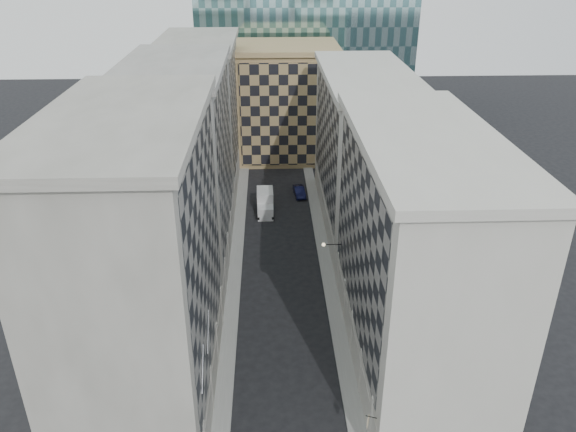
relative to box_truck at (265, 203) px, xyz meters
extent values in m
cube|color=gray|center=(-3.46, -14.71, -1.23)|extent=(1.50, 100.00, 0.15)
cube|color=gray|center=(7.04, -14.71, -1.23)|extent=(1.50, 100.00, 0.15)
cube|color=gray|center=(-9.21, -33.71, 10.20)|extent=(10.00, 22.00, 23.00)
cube|color=gray|center=(-4.33, -33.71, 11.70)|extent=(0.25, 19.36, 18.00)
cube|color=gray|center=(-4.41, -33.71, 0.30)|extent=(0.45, 21.12, 3.20)
cube|color=gray|center=(-9.21, -33.71, 22.05)|extent=(10.80, 22.80, 0.70)
cylinder|color=gray|center=(-4.56, -36.46, 0.90)|extent=(0.90, 0.90, 4.40)
cylinder|color=gray|center=(-4.56, -30.96, 0.90)|extent=(0.90, 0.90, 4.40)
cylinder|color=gray|center=(-4.56, -25.46, 0.90)|extent=(0.90, 0.90, 4.40)
cube|color=gray|center=(-9.21, -11.71, 9.70)|extent=(10.00, 22.00, 22.00)
cube|color=gray|center=(-4.33, -11.71, 11.20)|extent=(0.25, 19.36, 17.00)
cube|color=gray|center=(-4.41, -11.71, 0.30)|extent=(0.45, 21.12, 3.20)
cube|color=gray|center=(-9.21, -11.71, 21.05)|extent=(10.80, 22.80, 0.70)
cylinder|color=gray|center=(-4.56, -19.96, 0.90)|extent=(0.90, 0.90, 4.40)
cylinder|color=gray|center=(-4.56, -14.46, 0.90)|extent=(0.90, 0.90, 4.40)
cylinder|color=gray|center=(-4.56, -8.96, 0.90)|extent=(0.90, 0.90, 4.40)
cylinder|color=gray|center=(-4.56, -3.46, 0.90)|extent=(0.90, 0.90, 4.40)
cube|color=gray|center=(-9.21, 10.29, 9.20)|extent=(10.00, 22.00, 21.00)
cube|color=gray|center=(-4.33, 10.29, 10.70)|extent=(0.25, 19.36, 16.00)
cube|color=gray|center=(-4.41, 10.29, 0.30)|extent=(0.45, 21.12, 3.20)
cube|color=gray|center=(-9.21, 10.29, 20.05)|extent=(10.80, 22.80, 0.70)
cylinder|color=gray|center=(-4.56, 2.04, 0.90)|extent=(0.90, 0.90, 4.40)
cylinder|color=gray|center=(-4.56, 7.54, 0.90)|extent=(0.90, 0.90, 4.40)
cylinder|color=gray|center=(-4.56, 13.04, 0.90)|extent=(0.90, 0.90, 4.40)
cylinder|color=gray|center=(-4.56, 18.54, 0.90)|extent=(0.90, 0.90, 4.40)
cube|color=beige|center=(12.79, -29.71, 8.70)|extent=(10.00, 26.00, 20.00)
cube|color=gray|center=(7.91, -29.71, 10.20)|extent=(0.25, 22.88, 15.00)
cube|color=beige|center=(7.99, -29.71, 0.30)|extent=(0.45, 24.96, 3.20)
cube|color=beige|center=(12.79, -29.71, 19.05)|extent=(10.80, 26.80, 0.70)
cylinder|color=beige|center=(8.14, -40.11, 0.90)|extent=(0.90, 0.90, 4.40)
cylinder|color=beige|center=(8.14, -34.91, 0.90)|extent=(0.90, 0.90, 4.40)
cylinder|color=beige|center=(8.14, -29.71, 0.90)|extent=(0.90, 0.90, 4.40)
cylinder|color=beige|center=(8.14, -24.51, 0.90)|extent=(0.90, 0.90, 4.40)
cylinder|color=beige|center=(8.14, -19.31, 0.90)|extent=(0.90, 0.90, 4.40)
cube|color=beige|center=(12.79, -2.71, 8.20)|extent=(10.00, 28.00, 19.00)
cube|color=gray|center=(7.91, -2.71, 9.70)|extent=(0.25, 24.64, 14.00)
cube|color=beige|center=(7.99, -2.71, 0.30)|extent=(0.45, 26.88, 3.20)
cube|color=beige|center=(12.79, -2.71, 18.05)|extent=(10.80, 28.80, 0.70)
cube|color=tan|center=(3.79, 23.29, 7.70)|extent=(16.00, 14.00, 18.00)
cube|color=tan|center=(3.79, 16.19, 7.70)|extent=(15.20, 0.25, 16.50)
cube|color=tan|center=(3.79, 23.29, 17.10)|extent=(16.80, 14.80, 0.80)
cube|color=#302925|center=(1.79, 37.29, 12.70)|extent=(6.00, 6.00, 28.00)
cylinder|color=gray|center=(-4.11, -40.71, 6.70)|extent=(0.10, 2.33, 2.33)
cylinder|color=gray|center=(-4.11, -36.71, 6.70)|extent=(0.10, 2.33, 2.33)
cylinder|color=black|center=(6.89, -20.71, 4.90)|extent=(1.80, 0.08, 0.08)
sphere|color=#FFE5B2|center=(5.99, -20.71, 4.90)|extent=(0.36, 0.36, 0.36)
cube|color=silver|center=(0.03, -1.82, -0.43)|extent=(2.16, 2.35, 1.74)
cube|color=silver|center=(-0.01, 0.69, 0.19)|extent=(2.28, 3.51, 2.99)
cylinder|color=black|center=(-0.92, -2.61, -0.87)|extent=(0.30, 0.87, 0.87)
cylinder|color=black|center=(1.01, -2.57, -0.87)|extent=(0.30, 0.87, 0.87)
cylinder|color=black|center=(-1.00, 1.83, -0.87)|extent=(0.30, 0.87, 0.87)
cylinder|color=black|center=(0.93, 1.86, -0.87)|extent=(0.30, 0.87, 0.87)
imported|color=#0E1034|center=(5.03, 5.29, -0.62)|extent=(1.86, 4.25, 1.36)
cylinder|color=black|center=(7.39, -41.71, 2.89)|extent=(0.76, 0.32, 0.06)
cube|color=#C8B893|center=(7.19, -41.71, 2.50)|extent=(0.29, 0.66, 0.69)
camera|label=1|loc=(0.55, -70.18, 32.56)|focal=35.00mm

